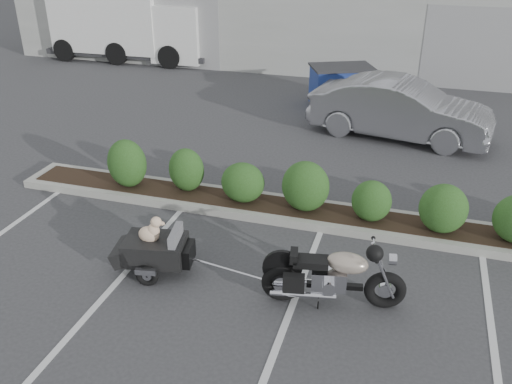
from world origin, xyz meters
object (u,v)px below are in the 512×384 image
(motorcycle, at_px, (333,277))
(sedan, at_px, (400,109))
(delivery_truck, at_px, (131,21))
(dumpster, at_px, (341,86))
(pet_trailer, at_px, (155,249))

(motorcycle, relative_size, sedan, 0.46)
(sedan, distance_m, delivery_truck, 12.09)
(motorcycle, xyz_separation_m, delivery_truck, (-10.15, 12.96, 0.97))
(dumpster, bearing_deg, motorcycle, -106.40)
(pet_trailer, distance_m, sedan, 7.85)
(sedan, xyz_separation_m, delivery_truck, (-10.59, 5.80, 0.71))
(pet_trailer, height_order, dumpster, dumpster)
(dumpster, bearing_deg, pet_trailer, -123.27)
(sedan, bearing_deg, motorcycle, -173.57)
(dumpster, bearing_deg, sedan, -75.49)
(dumpster, relative_size, delivery_truck, 0.32)
(sedan, height_order, delivery_truck, delivery_truck)
(motorcycle, xyz_separation_m, sedan, (0.44, 7.16, 0.26))
(motorcycle, xyz_separation_m, pet_trailer, (-2.78, 0.02, -0.06))
(motorcycle, xyz_separation_m, dumpster, (-1.38, 9.39, 0.12))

